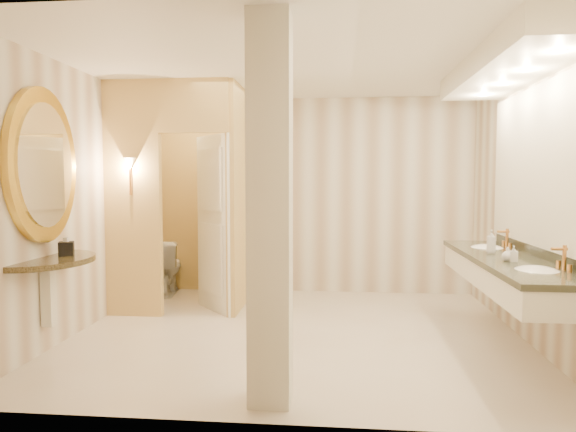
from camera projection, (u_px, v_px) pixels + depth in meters
name	position (u px, v px, depth m)	size (l,w,h in m)	color
floor	(297.00, 333.00, 5.28)	(4.50, 4.50, 0.00)	silver
ceiling	(297.00, 66.00, 5.10)	(4.50, 4.50, 0.00)	white
wall_back	(308.00, 196.00, 7.18)	(4.50, 0.02, 2.70)	silver
wall_front	(272.00, 215.00, 3.20)	(4.50, 0.02, 2.70)	silver
wall_left	(85.00, 201.00, 5.41)	(0.02, 4.00, 2.70)	silver
wall_right	(528.00, 203.00, 4.98)	(0.02, 4.00, 2.70)	silver
toilet_closet	(211.00, 195.00, 6.25)	(1.50, 1.55, 2.70)	#E8D279
wall_sconce	(130.00, 166.00, 5.78)	(0.14, 0.14, 0.42)	#C1803D
vanity	(514.00, 173.00, 4.59)	(0.75, 2.68, 2.09)	white
console_shelf	(43.00, 205.00, 4.58)	(1.06, 1.06, 1.98)	black
pillar	(270.00, 212.00, 3.54)	(0.29, 0.29, 2.70)	white
tissue_box	(66.00, 249.00, 4.72)	(0.13, 0.13, 0.13)	black
toilet	(165.00, 267.00, 7.07)	(0.42, 0.74, 0.75)	white
soap_bottle_a	(514.00, 254.00, 4.36)	(0.06, 0.06, 0.14)	beige
soap_bottle_b	(508.00, 254.00, 4.39)	(0.10, 0.10, 0.12)	silver
soap_bottle_c	(491.00, 242.00, 4.85)	(0.09, 0.09, 0.23)	#C6B28C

